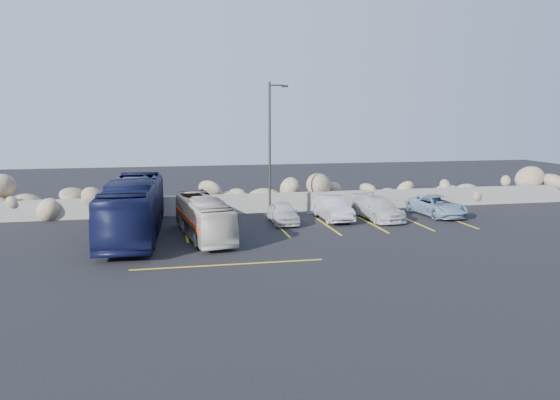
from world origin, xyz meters
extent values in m
plane|color=black|center=(0.00, 0.00, 0.00)|extent=(90.00, 90.00, 0.00)
cube|color=gray|center=(0.00, 12.00, 0.60)|extent=(60.00, 0.40, 1.20)
cube|color=gold|center=(-2.50, 7.00, 0.01)|extent=(0.12, 5.00, 0.01)
cube|color=gold|center=(2.60, 7.00, 0.01)|extent=(0.12, 5.00, 0.01)
cube|color=gold|center=(5.30, 7.00, 0.01)|extent=(0.12, 5.00, 0.01)
cube|color=gold|center=(7.90, 7.00, 0.01)|extent=(0.12, 5.00, 0.01)
cube|color=gold|center=(10.50, 7.00, 0.01)|extent=(0.12, 5.00, 0.01)
cube|color=gold|center=(13.10, 7.00, 0.01)|extent=(0.12, 5.00, 0.01)
cube|color=gold|center=(-1.00, 0.20, 0.01)|extent=(8.00, 0.12, 0.01)
cylinder|color=#302C2A|center=(2.50, 9.50, 4.00)|extent=(0.14, 0.14, 8.00)
cylinder|color=#302C2A|center=(2.95, 9.50, 7.80)|extent=(0.90, 0.08, 0.08)
cube|color=#302C2A|center=(3.40, 9.50, 7.75)|extent=(0.35, 0.18, 0.12)
imported|color=beige|center=(-1.64, 5.52, 1.01)|extent=(2.66, 7.43, 2.02)
imported|color=#101436|center=(-5.11, 6.34, 1.46)|extent=(2.95, 10.62, 2.93)
imported|color=silver|center=(3.03, 8.30, 0.62)|extent=(1.52, 3.64, 1.23)
imported|color=#B7B6BC|center=(6.10, 8.67, 0.68)|extent=(1.51, 4.16, 1.36)
imported|color=silver|center=(8.79, 8.34, 0.66)|extent=(2.20, 4.69, 1.32)
imported|color=#839EBA|center=(12.76, 8.62, 0.62)|extent=(2.43, 4.61, 1.24)
camera|label=1|loc=(-3.39, -21.63, 6.14)|focal=35.00mm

